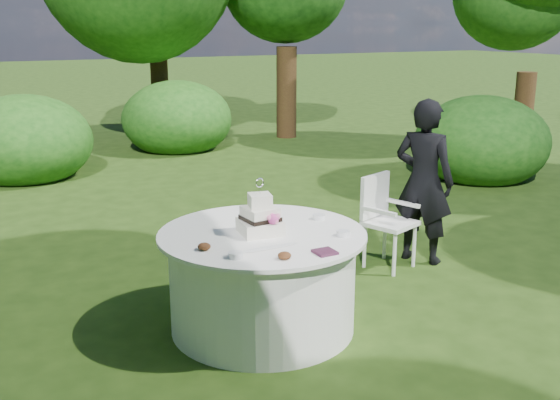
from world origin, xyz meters
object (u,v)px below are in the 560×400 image
object	(u,v)px
napkins	(325,252)
cake	(260,218)
table	(263,280)
chair	(384,214)
guest	(424,182)

from	to	relation	value
napkins	cake	world-z (taller)	cake
table	chair	distance (m)	1.76
napkins	cake	size ratio (longest dim) A/B	0.33
cake	chair	distance (m)	1.82
chair	guest	bearing A→B (deg)	-8.05
napkins	guest	xyz separation A→B (m)	(1.86, 1.23, 0.02)
cake	table	bearing A→B (deg)	35.24
napkins	cake	bearing A→B (deg)	107.86
napkins	chair	bearing A→B (deg)	41.61
table	cake	xyz separation A→B (m)	(-0.02, -0.01, 0.50)
napkins	table	distance (m)	0.75
table	chair	bearing A→B (deg)	22.55
napkins	table	bearing A→B (deg)	105.78
guest	table	world-z (taller)	guest
cake	chair	world-z (taller)	cake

